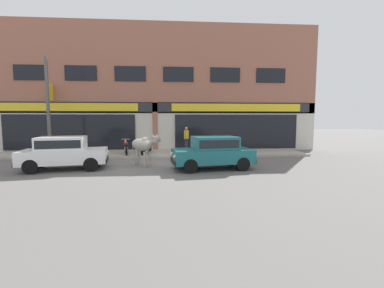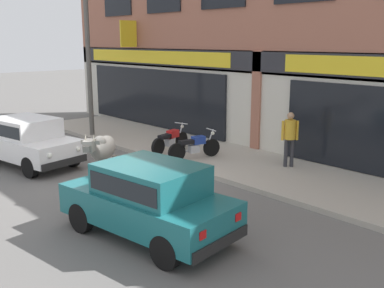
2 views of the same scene
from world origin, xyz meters
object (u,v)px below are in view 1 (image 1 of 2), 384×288
motorcycle_0 (126,148)px  motorcycle_1 (146,148)px  utility_pole (48,107)px  cow (143,145)px  pedestrian (186,136)px  car_1 (64,151)px  car_0 (213,151)px

motorcycle_0 → motorcycle_1: 1.22m
motorcycle_1 → motorcycle_0: bearing=178.7°
utility_pole → motorcycle_0: bearing=7.4°
motorcycle_1 → utility_pole: bearing=-174.6°
cow → pedestrian: size_ratio=1.08×
motorcycle_0 → utility_pole: (-4.15, -0.54, 2.39)m
car_1 → motorcycle_1: 5.09m
car_0 → car_1: 6.61m
cow → car_1: (-3.38, -0.59, -0.19)m
motorcycle_0 → utility_pole: 4.82m
pedestrian → utility_pole: (-7.87, -1.93, 1.79)m
car_1 → motorcycle_0: size_ratio=2.12×
car_0 → pedestrian: (-0.90, 5.71, 0.30)m
cow → pedestrian: pedestrian is taller
car_0 → motorcycle_1: size_ratio=2.10×
cow → utility_pole: 6.52m
car_0 → utility_pole: size_ratio=0.68×
car_0 → motorcycle_1: (-3.40, 4.30, -0.30)m
cow → motorcycle_0: size_ratio=0.97×
motorcycle_0 → cow: bearing=-67.5°
car_0 → car_1: (-6.60, 0.34, 0.00)m
pedestrian → utility_pole: bearing=-166.2°
motorcycle_1 → pedestrian: bearing=29.6°
cow → car_0: size_ratio=0.46×
car_0 → motorcycle_0: size_ratio=2.10×
motorcycle_1 → car_1: bearing=-128.9°
cow → car_0: cow is taller
car_0 → motorcycle_0: bearing=136.9°
car_0 → cow: bearing=163.9°
cow → car_0: (3.22, -0.93, -0.19)m
motorcycle_1 → pedestrian: size_ratio=1.12×
motorcycle_1 → cow: bearing=-86.9°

